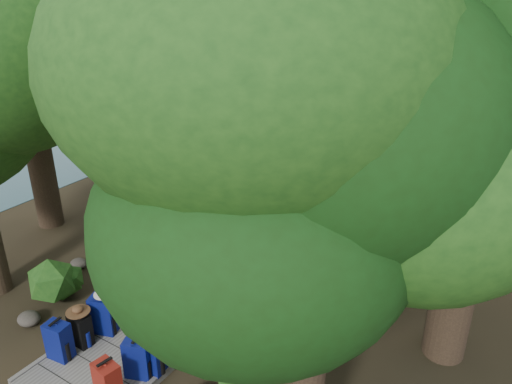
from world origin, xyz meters
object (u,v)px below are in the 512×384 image
Objects in this scene: backpack_left_c at (104,312)px; backpack_right_a at (107,379)px; sun_lounger at (474,156)px; backpack_right_c at (152,352)px; suitcase_on_boardwalk at (132,295)px; kayak at (306,123)px; duffel_right_khaki at (209,305)px; duffel_right_black at (220,294)px; backpack_right_b at (138,356)px; lone_suitcase_on_sand at (379,153)px; backpack_left_d at (147,283)px; backpack_right_d at (189,316)px; backpack_left_b at (80,328)px; backpack_left_a at (58,339)px.

backpack_right_a is (1.24, -1.05, -0.05)m from backpack_left_c.
backpack_left_c is 13.34m from sun_lounger.
backpack_right_c reaches higher than suitcase_on_boardwalk.
backpack_right_c reaches higher than kayak.
kayak is (-4.27, 14.86, -0.29)m from backpack_right_a.
sun_lounger is (2.59, 11.36, 0.01)m from duffel_right_khaki.
backpack_right_a is 2.87m from duffel_right_black.
backpack_right_b is 1.77m from suitcase_on_boardwalk.
sun_lounger is at bearing 70.34° from suitcase_on_boardwalk.
lone_suitcase_on_sand reaches higher than duffel_right_black.
backpack_left_d is 1.45m from backpack_right_d.
sun_lounger is (2.66, 10.95, 0.03)m from duffel_right_black.
backpack_left_c reaches higher than sun_lounger.
backpack_right_a is 0.36× the size of sun_lounger.
sun_lounger is at bearing 84.46° from duffel_right_khaki.
duffel_right_khaki is 0.42m from duffel_right_black.
lone_suitcase_on_sand is (-0.22, 12.47, -0.16)m from backpack_right_a.
kayak is (-3.03, 13.81, -0.34)m from backpack_left_c.
backpack_left_b is 0.92× the size of backpack_right_c.
backpack_right_a is at bearing -55.77° from suitcase_on_boardwalk.
backpack_right_b is 0.22m from backpack_right_c.
duffel_right_khaki is at bearing -93.37° from kayak.
backpack_right_d is (1.27, 0.83, -0.10)m from backpack_left_c.
backpack_right_d is at bearing 70.30° from backpack_right_b.
suitcase_on_boardwalk is (-1.27, -1.09, 0.13)m from duffel_right_black.
backpack_left_d is at bearing 82.83° from backpack_left_a.
backpack_right_a reaches higher than backpack_left_d.
backpack_left_b is 1.04× the size of suitcase_on_boardwalk.
backpack_left_c is 1.11× the size of backpack_right_c.
backpack_left_a is 14.97m from kayak.
backpack_right_d is at bearing -80.14° from duffel_right_black.
backpack_right_c is at bearing 14.84° from backpack_left_a.
backpack_right_a is (1.32, -0.59, 0.02)m from backpack_left_b.
duffel_right_khaki is 13.15m from kayak.
suitcase_on_boardwalk is (0.09, -0.50, 0.03)m from backpack_left_d.
backpack_right_c is (0.16, 0.80, 0.01)m from backpack_right_a.
suitcase_on_boardwalk reaches higher than kayak.
backpack_right_c reaches higher than lone_suitcase_on_sand.
lone_suitcase_on_sand reaches higher than duffel_right_khaki.
backpack_right_d is at bearing 91.74° from backpack_right_c.
backpack_right_a is at bearing -106.26° from backpack_right_c.
sun_lounger is at bearing 87.57° from backpack_left_d.
lone_suitcase_on_sand is (-0.21, 9.61, 0.01)m from duffel_right_black.
backpack_right_c is at bearing 9.82° from backpack_left_b.
suitcase_on_boardwalk is 0.19× the size of kayak.
backpack_right_b is at bearing -105.35° from lone_suitcase_on_sand.
backpack_left_b is 1.10× the size of duffel_right_black.
backpack_left_b is 0.83× the size of backpack_left_c.
backpack_left_d is 0.81× the size of backpack_right_a.
duffel_right_khaki is at bearing -109.16° from sun_lounger.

